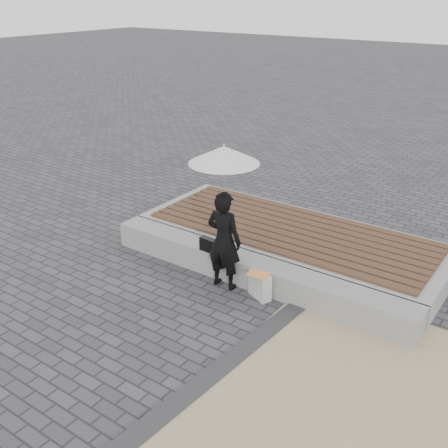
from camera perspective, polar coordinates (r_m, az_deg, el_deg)
The scene contains 10 objects.
ground at distance 6.91m, azimuth -4.28°, elevation -11.82°, with size 80.00×80.00×0.00m, color #45454A.
edging_band at distance 6.22m, azimuth -1.72°, elevation -16.28°, with size 0.25×5.20×0.04m, color #333336.
seating_ledge at distance 7.90m, azimuth 3.04°, elevation -5.06°, with size 5.00×0.45×0.40m, color gray.
timber_platform at distance 8.82m, azimuth 7.22°, elevation -1.91°, with size 5.00×2.00×0.40m, color gray.
timber_decking at distance 8.73m, azimuth 7.30°, elevation -0.61°, with size 4.60×1.80×0.04m, color brown, non-canonical shape.
woman at distance 7.56m, azimuth -0.00°, elevation -1.78°, with size 0.54×0.36×1.49m, color black.
parasol at distance 7.10m, azimuth -0.00°, elevation 7.46°, with size 0.96×0.96×1.23m.
handbag at distance 7.97m, azimuth -1.63°, elevation -2.26°, with size 0.30×0.11×0.21m, color black.
canvas_tote at distance 7.56m, azimuth 3.88°, elevation -6.56°, with size 0.37×0.16×0.39m, color #BCBCB7.
magazine at distance 7.42m, azimuth 3.72°, elevation -5.40°, with size 0.30×0.22×0.01m, color red.
Camera 1 is at (3.62, -4.26, 4.06)m, focal length 42.49 mm.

